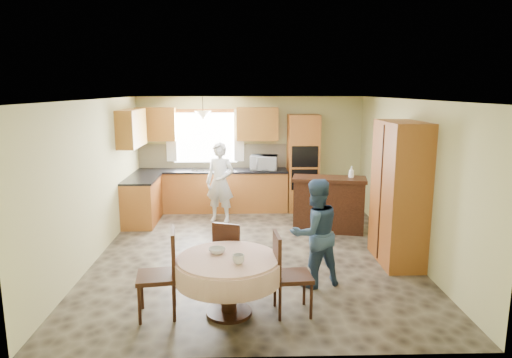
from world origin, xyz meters
The scene contains 36 objects.
floor centered at (0.00, 0.00, 0.00)m, with size 5.00×6.00×0.01m, color brown.
ceiling centered at (0.00, 0.00, 2.50)m, with size 5.00×6.00×0.01m, color white.
wall_back centered at (0.00, 3.00, 1.25)m, with size 5.00×0.02×2.50m, color #BDBA79.
wall_front centered at (0.00, -3.00, 1.25)m, with size 5.00×0.02×2.50m, color #BDBA79.
wall_left centered at (-2.50, 0.00, 1.25)m, with size 0.02×6.00×2.50m, color #BDBA79.
wall_right centered at (2.50, 0.00, 1.25)m, with size 0.02×6.00×2.50m, color #BDBA79.
window centered at (-1.00, 2.98, 1.60)m, with size 1.40×0.03×1.10m, color white.
curtain_left centered at (-1.75, 2.93, 1.65)m, with size 0.22×0.02×1.15m, color white.
curtain_right centered at (-0.25, 2.93, 1.65)m, with size 0.22×0.02×1.15m, color white.
base_cab_back centered at (-0.85, 2.70, 0.44)m, with size 3.30×0.60×0.88m, color #B77131.
counter_back centered at (-0.85, 2.70, 0.90)m, with size 3.30×0.64×0.04m, color black.
base_cab_left centered at (-2.20, 1.80, 0.44)m, with size 0.60×1.20×0.88m, color #B77131.
counter_left centered at (-2.20, 1.80, 0.90)m, with size 0.64×1.20×0.04m, color black.
backsplash centered at (-0.85, 2.99, 1.18)m, with size 3.30×0.02×0.55m, color beige.
wall_cab_left centered at (-2.05, 2.83, 1.91)m, with size 0.85×0.33×0.72m, color #B1812C.
wall_cab_right centered at (0.15, 2.83, 1.91)m, with size 0.90×0.33×0.72m, color #B1812C.
wall_cab_side centered at (-2.33, 1.80, 1.91)m, with size 0.33×1.20×0.72m, color #B1812C.
oven_tower centered at (1.15, 2.69, 1.06)m, with size 0.66×0.62×2.12m, color #B77131.
oven_upper centered at (1.15, 2.38, 1.25)m, with size 0.56×0.01×0.45m, color black.
oven_lower centered at (1.15, 2.38, 0.75)m, with size 0.56×0.01×0.45m, color black.
pendant centered at (-1.00, 2.50, 2.12)m, with size 0.36×0.36×0.18m, color beige.
sideboard centered at (1.45, 1.16, 0.49)m, with size 1.36×0.56×0.97m, color #3D1C10.
space_heater centered at (1.55, 1.14, 0.27)m, with size 0.39×0.27×0.54m, color black.
cupboard centered at (2.22, -0.44, 1.09)m, with size 0.57×1.15×2.19m, color #B77131.
dining_table centered at (-0.35, -2.08, 0.56)m, with size 1.26×1.26×0.71m.
chair_left centered at (-1.11, -2.08, 0.58)m, with size 0.51×0.51×1.05m.
chair_back centered at (-0.36, -1.30, 0.51)m, with size 0.51×0.51×0.92m.
chair_right centered at (0.34, -2.08, 0.55)m, with size 0.47×0.47×1.00m.
framed_picture centered at (2.47, 1.42, 1.80)m, with size 0.06×0.54×0.44m.
microwave centered at (0.29, 2.65, 1.08)m, with size 0.58×0.39×0.32m, color silver.
person_sink centered at (-0.63, 1.85, 0.81)m, with size 0.59×0.39×1.62m, color silver.
person_dining centered at (0.80, -1.28, 0.74)m, with size 0.72×0.56×1.49m, color #324C6D.
bowl_sideboard centered at (1.09, 1.16, 1.00)m, with size 0.21×0.21×0.05m, color #B2B2B2.
bottle_sideboard centered at (1.86, 1.16, 1.11)m, with size 0.10×0.10×0.27m, color silver.
cup_table centered at (-0.23, -2.29, 0.77)m, with size 0.14×0.14×0.11m, color #B2B2B2.
bowl_table centered at (-0.49, -1.94, 0.75)m, with size 0.20×0.20×0.06m, color #B2B2B2.
Camera 1 is at (-0.17, -7.16, 2.65)m, focal length 32.00 mm.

